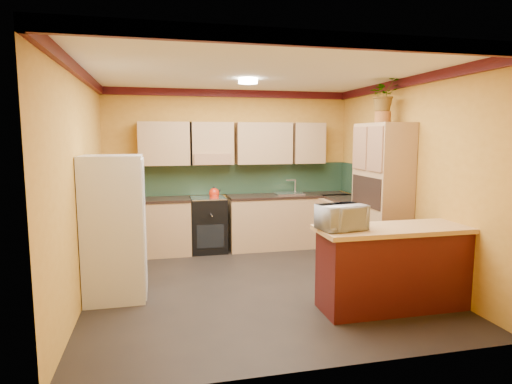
# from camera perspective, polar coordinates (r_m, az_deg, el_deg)

# --- Properties ---
(room_shell) EXTENTS (4.24, 4.24, 2.72)m
(room_shell) POSITION_cam_1_polar(r_m,az_deg,el_deg) (5.64, -0.17, 9.18)
(room_shell) COLOR black
(room_shell) RESTS_ON ground
(base_cabinets_back) EXTENTS (3.65, 0.60, 0.88)m
(base_cabinets_back) POSITION_cam_1_polar(r_m,az_deg,el_deg) (7.31, -1.51, -4.24)
(base_cabinets_back) COLOR tan
(base_cabinets_back) RESTS_ON ground
(countertop_back) EXTENTS (3.65, 0.62, 0.04)m
(countertop_back) POSITION_cam_1_polar(r_m,az_deg,el_deg) (7.23, -1.52, -0.67)
(countertop_back) COLOR black
(countertop_back) RESTS_ON base_cabinets_back
(stove) EXTENTS (0.58, 0.58, 0.91)m
(stove) POSITION_cam_1_polar(r_m,az_deg,el_deg) (7.21, -6.39, -4.33)
(stove) COLOR black
(stove) RESTS_ON ground
(kettle) EXTENTS (0.20, 0.20, 0.18)m
(kettle) POSITION_cam_1_polar(r_m,az_deg,el_deg) (7.08, -5.61, -0.06)
(kettle) COLOR #B3210B
(kettle) RESTS_ON stove
(sink) EXTENTS (0.48, 0.40, 0.03)m
(sink) POSITION_cam_1_polar(r_m,az_deg,el_deg) (7.42, 4.36, -0.21)
(sink) COLOR silver
(sink) RESTS_ON countertop_back
(base_cabinets_right) EXTENTS (0.60, 0.80, 0.88)m
(base_cabinets_right) POSITION_cam_1_polar(r_m,az_deg,el_deg) (7.28, 11.93, -4.45)
(base_cabinets_right) COLOR tan
(base_cabinets_right) RESTS_ON ground
(countertop_right) EXTENTS (0.62, 0.80, 0.04)m
(countertop_right) POSITION_cam_1_polar(r_m,az_deg,el_deg) (7.20, 12.03, -0.86)
(countertop_right) COLOR black
(countertop_right) RESTS_ON base_cabinets_right
(fridge) EXTENTS (0.68, 0.66, 1.70)m
(fridge) POSITION_cam_1_polar(r_m,az_deg,el_deg) (5.30, -18.39, -4.55)
(fridge) COLOR silver
(fridge) RESTS_ON ground
(pantry) EXTENTS (0.48, 0.90, 2.10)m
(pantry) POSITION_cam_1_polar(r_m,az_deg,el_deg) (6.31, 16.39, -0.78)
(pantry) COLOR tan
(pantry) RESTS_ON ground
(fern_pot) EXTENTS (0.22, 0.22, 0.16)m
(fern_pot) POSITION_cam_1_polar(r_m,az_deg,el_deg) (6.30, 16.55, 9.52)
(fern_pot) COLOR brown
(fern_pot) RESTS_ON pantry
(fern) EXTENTS (0.49, 0.45, 0.46)m
(fern) POSITION_cam_1_polar(r_m,az_deg,el_deg) (6.32, 16.65, 12.35)
(fern) COLOR tan
(fern) RESTS_ON fern_pot
(breakfast_bar) EXTENTS (1.80, 0.55, 0.88)m
(breakfast_bar) POSITION_cam_1_polar(r_m,az_deg,el_deg) (5.11, 18.64, -9.75)
(breakfast_bar) COLOR #521513
(breakfast_bar) RESTS_ON ground
(bar_top) EXTENTS (1.90, 0.65, 0.05)m
(bar_top) POSITION_cam_1_polar(r_m,az_deg,el_deg) (5.00, 18.86, -4.64)
(bar_top) COLOR tan
(bar_top) RESTS_ON breakfast_bar
(microwave) EXTENTS (0.54, 0.41, 0.27)m
(microwave) POSITION_cam_1_polar(r_m,az_deg,el_deg) (4.63, 11.33, -3.31)
(microwave) COLOR silver
(microwave) RESTS_ON bar_top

